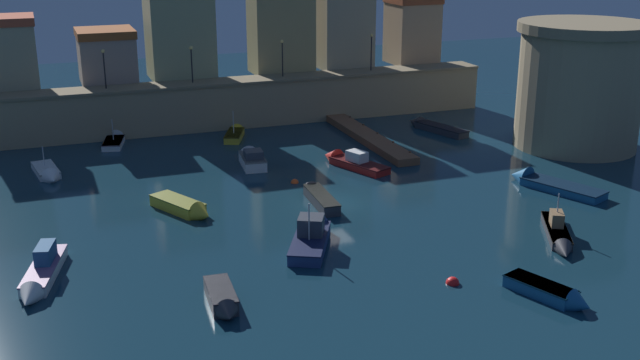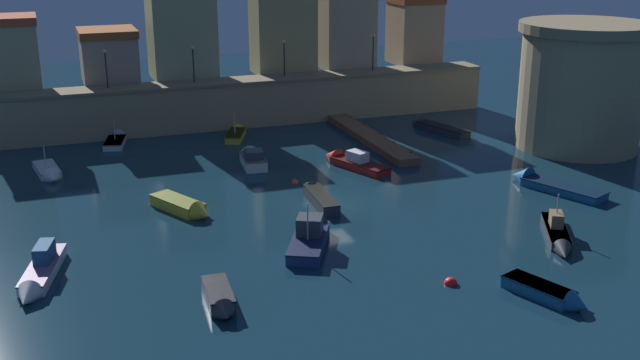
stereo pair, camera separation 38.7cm
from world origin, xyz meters
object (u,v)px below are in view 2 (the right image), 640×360
Objects in this scene: quay_lamp_1 at (193,58)px; moored_boat_8 at (49,173)px; moored_boat_10 at (252,158)px; moored_boat_12 at (237,133)px; moored_boat_0 at (185,207)px; moored_boat_5 at (547,184)px; moored_boat_6 at (39,273)px; moored_boat_7 at (551,294)px; moored_boat_11 at (116,140)px; quay_lamp_2 at (284,52)px; quay_lamp_3 at (373,46)px; moored_boat_9 at (350,161)px; moored_boat_4 at (220,300)px; mooring_buoy_0 at (451,284)px; moored_boat_1 at (558,235)px; moored_boat_13 at (318,196)px; fortress_tower at (581,85)px; quay_lamp_0 at (106,62)px; moored_boat_3 at (435,127)px; moored_boat_2 at (311,233)px.

moored_boat_8 is at bearing -142.14° from quay_lamp_1.
moored_boat_12 is (0.89, 8.38, -0.19)m from moored_boat_10.
moored_boat_0 is 25.26m from moored_boat_5.
moored_boat_7 is at bearing 79.74° from moored_boat_6.
quay_lamp_1 is at bearing -58.58° from moored_boat_11.
quay_lamp_3 is (8.94, 0.00, 0.07)m from quay_lamp_2.
moored_boat_4 is at bearing 121.13° from moored_boat_9.
moored_boat_7 reaches higher than mooring_buoy_0.
quay_lamp_3 is 0.53× the size of moored_boat_9.
moored_boat_1 is 1.23× the size of moored_boat_8.
mooring_buoy_0 is at bearing 150.48° from moored_boat_9.
moored_boat_6 is 19.04m from moored_boat_13.
moored_boat_9 is at bearing -106.83° from moored_boat_10.
fortress_tower is 39.86m from quay_lamp_0.
moored_boat_7 is (9.79, -39.63, -6.11)m from quay_lamp_1.
moored_boat_12 is (7.76, 17.21, -0.07)m from moored_boat_0.
quay_lamp_2 reaches higher than moored_boat_4.
moored_boat_1 is at bearing 18.70° from mooring_buoy_0.
moored_boat_11 reaches higher than moored_boat_3.
moored_boat_11 reaches higher than moored_boat_4.
moored_boat_8 reaches higher than mooring_buoy_0.
quay_lamp_0 reaches higher than moored_boat_1.
moored_boat_13 is at bearing -107.39° from moored_boat_1.
moored_boat_11 is at bearing -174.49° from quay_lamp_3.
quay_lamp_3 is 0.57× the size of moored_boat_13.
moored_boat_3 is 39.94m from moored_boat_6.
quay_lamp_3 is 0.69× the size of moored_boat_8.
moored_boat_13 is (8.82, -0.86, 0.00)m from moored_boat_0.
quay_lamp_1 is at bearing 168.37° from moored_boat_6.
fortress_tower is at bearing 40.93° from mooring_buoy_0.
moored_boat_12 is at bearing 95.79° from mooring_buoy_0.
moored_boat_9 is at bearing -33.87° from moored_boat_13.
moored_boat_3 is at bearing -71.08° from quay_lamp_3.
moored_boat_0 is 13.66m from moored_boat_8.
moored_boat_5 is (11.54, -24.95, -6.24)m from quay_lamp_2.
moored_boat_11 is 36.47m from mooring_buoy_0.
moored_boat_10 is at bearing 32.80° from moored_boat_5.
moored_boat_3 is (27.61, -7.91, -6.20)m from quay_lamp_0.
moored_boat_12 is (-6.11, 11.32, -0.05)m from moored_boat_9.
moored_boat_6 is 21.49m from mooring_buoy_0.
moored_boat_6 is at bearing 117.73° from moored_boat_2.
fortress_tower reaches higher than moored_boat_3.
moored_boat_7 is at bearing 144.76° from moored_boat_3.
moored_boat_11 is (-2.38, 18.79, -0.12)m from moored_boat_0.
quay_lamp_0 reaches higher than moored_boat_5.
moored_boat_2 is at bearing 119.97° from moored_boat_3.
moored_boat_5 is (19.97, -24.95, -6.15)m from quay_lamp_1.
moored_boat_2 is 24.51m from moored_boat_12.
moored_boat_5 is at bearing -51.32° from quay_lamp_1.
moored_boat_1 is 1.31× the size of moored_boat_12.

